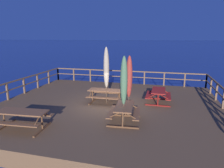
% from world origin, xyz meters
% --- Properties ---
extents(ground_plane, '(600.00, 600.00, 0.00)m').
position_xyz_m(ground_plane, '(0.00, 0.00, 0.00)').
color(ground_plane, navy).
extents(wooden_deck, '(12.64, 11.12, 0.69)m').
position_xyz_m(wooden_deck, '(0.00, 0.00, 0.35)').
color(wooden_deck, brown).
rests_on(wooden_deck, ground).
extents(railing_waterside_far, '(12.44, 0.10, 1.09)m').
position_xyz_m(railing_waterside_far, '(0.00, 5.41, 1.43)').
color(railing_waterside_far, brown).
rests_on(railing_waterside_far, wooden_deck).
extents(railing_side_left, '(0.10, 10.92, 1.09)m').
position_xyz_m(railing_side_left, '(-6.17, -0.00, 1.43)').
color(railing_side_left, brown).
rests_on(railing_side_left, wooden_deck).
extents(picnic_table_front_right, '(2.03, 1.44, 0.78)m').
position_xyz_m(picnic_table_front_right, '(-0.23, 0.28, 1.25)').
color(picnic_table_front_right, brown).
rests_on(picnic_table_front_right, wooden_deck).
extents(picnic_table_mid_left, '(1.53, 1.77, 0.78)m').
position_xyz_m(picnic_table_mid_left, '(1.34, -2.20, 1.24)').
color(picnic_table_mid_left, brown).
rests_on(picnic_table_mid_left, wooden_deck).
extents(picnic_table_front_left, '(1.41, 1.68, 0.78)m').
position_xyz_m(picnic_table_front_left, '(2.76, 1.01, 1.24)').
color(picnic_table_front_left, maroon).
rests_on(picnic_table_front_left, wooden_deck).
extents(picnic_table_mid_right, '(2.21, 1.56, 0.78)m').
position_xyz_m(picnic_table_mid_right, '(-2.67, -3.92, 1.26)').
color(picnic_table_mid_right, brown).
rests_on(picnic_table_mid_right, wooden_deck).
extents(patio_umbrella_tall_front, '(0.32, 0.32, 3.25)m').
position_xyz_m(patio_umbrella_tall_front, '(-0.18, 0.23, 2.76)').
color(patio_umbrella_tall_front, '#4C3828').
rests_on(patio_umbrella_tall_front, wooden_deck).
extents(patio_umbrella_tall_mid_left, '(0.32, 0.32, 3.00)m').
position_xyz_m(patio_umbrella_tall_mid_left, '(1.32, -2.27, 2.60)').
color(patio_umbrella_tall_mid_left, '#4C3828').
rests_on(patio_umbrella_tall_mid_left, wooden_deck).
extents(patio_umbrella_short_mid, '(0.32, 0.32, 2.91)m').
position_xyz_m(patio_umbrella_short_mid, '(1.34, -1.04, 2.54)').
color(patio_umbrella_short_mid, '#4C3828').
rests_on(patio_umbrella_short_mid, wooden_deck).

